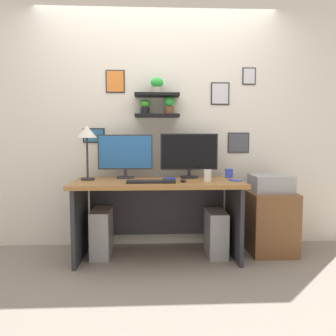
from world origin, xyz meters
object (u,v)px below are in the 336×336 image
at_px(desk_lamp, 87,136).
at_px(scissors_tray, 169,179).
at_px(monitor_left, 125,155).
at_px(drawer_cabinet, 270,222).
at_px(desk, 158,201).
at_px(computer_mouse, 183,180).
at_px(computer_tower_right, 216,233).
at_px(cell_phone, 235,180).
at_px(water_cup, 208,175).
at_px(computer_tower_left, 102,233).
at_px(keyboard, 151,182).
at_px(monitor_right, 189,154).
at_px(printer, 271,184).
at_px(coffee_mug, 229,173).

xyz_separation_m(desk_lamp, scissors_tray, (0.79, -0.05, -0.41)).
bearing_deg(monitor_left, drawer_cabinet, -4.26).
relative_size(desk, computer_mouse, 17.75).
distance_m(desk, drawer_cabinet, 1.16).
distance_m(monitor_left, computer_tower_right, 1.19).
relative_size(cell_phone, water_cup, 1.27).
relative_size(monitor_left, water_cup, 4.99).
bearing_deg(computer_tower_left, computer_tower_right, -1.52).
bearing_deg(scissors_tray, drawer_cabinet, 5.00).
distance_m(computer_mouse, water_cup, 0.24).
height_order(keyboard, scissors_tray, scissors_tray).
relative_size(desk_lamp, cell_phone, 3.74).
distance_m(desk_lamp, computer_tower_left, 0.95).
height_order(desk_lamp, computer_tower_right, desk_lamp).
distance_m(scissors_tray, computer_tower_left, 0.85).
bearing_deg(desk, computer_mouse, -36.96).
height_order(monitor_right, desk_lamp, desk_lamp).
distance_m(computer_mouse, printer, 0.93).
height_order(water_cup, printer, water_cup).
bearing_deg(water_cup, coffee_mug, 46.83).
relative_size(desk, desk_lamp, 3.05).
xyz_separation_m(keyboard, printer, (1.20, 0.26, -0.06)).
height_order(monitor_left, scissors_tray, monitor_left).
bearing_deg(coffee_mug, computer_tower_left, -174.20).
height_order(desk, cell_phone, cell_phone).
distance_m(coffee_mug, printer, 0.42).
bearing_deg(desk_lamp, water_cup, -7.38).
height_order(monitor_right, computer_tower_left, monitor_right).
bearing_deg(printer, scissors_tray, -175.00).
relative_size(monitor_left, computer_tower_left, 1.20).
bearing_deg(computer_tower_left, desk_lamp, -175.71).
xyz_separation_m(water_cup, computer_tower_left, (-1.01, 0.16, -0.58)).
bearing_deg(computer_mouse, computer_tower_right, 26.26).
distance_m(computer_mouse, coffee_mug, 0.60).
xyz_separation_m(keyboard, cell_phone, (0.79, 0.10, -0.01)).
xyz_separation_m(monitor_left, drawer_cabinet, (1.46, -0.11, -0.68)).
bearing_deg(cell_phone, printer, 4.01).
height_order(drawer_cabinet, printer, printer).
bearing_deg(drawer_cabinet, coffee_mug, 166.06).
height_order(desk_lamp, coffee_mug, desk_lamp).
relative_size(desk_lamp, coffee_mug, 5.82).
xyz_separation_m(keyboard, coffee_mug, (0.80, 0.36, 0.04)).
height_order(monitor_right, cell_phone, monitor_right).
bearing_deg(computer_tower_right, water_cup, -130.66).
bearing_deg(desk_lamp, computer_mouse, -11.79).
height_order(coffee_mug, scissors_tray, coffee_mug).
height_order(desk_lamp, scissors_tray, desk_lamp).
distance_m(scissors_tray, computer_tower_right, 0.71).
relative_size(scissors_tray, computer_tower_right, 0.27).
relative_size(computer_mouse, scissors_tray, 0.75).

